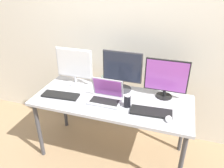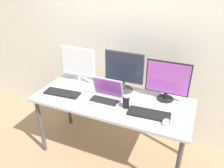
% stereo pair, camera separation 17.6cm
% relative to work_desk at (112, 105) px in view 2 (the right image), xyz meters
% --- Properties ---
extents(ground_plane, '(16.00, 16.00, 0.00)m').
position_rel_work_desk_xyz_m(ground_plane, '(0.00, 0.00, -0.67)').
color(ground_plane, '#9E7F5B').
extents(wall_back, '(7.00, 0.08, 2.60)m').
position_rel_work_desk_xyz_m(wall_back, '(0.00, 0.59, 0.63)').
color(wall_back, silver).
rests_on(wall_back, ground).
extents(work_desk, '(1.64, 0.69, 0.74)m').
position_rel_work_desk_xyz_m(work_desk, '(0.00, 0.00, 0.00)').
color(work_desk, '#424247').
rests_on(work_desk, ground).
extents(monitor_left, '(0.43, 0.18, 0.43)m').
position_rel_work_desk_xyz_m(monitor_left, '(-0.52, 0.21, 0.30)').
color(monitor_left, silver).
rests_on(monitor_left, work_desk).
extents(monitor_center, '(0.43, 0.21, 0.45)m').
position_rel_work_desk_xyz_m(monitor_center, '(0.04, 0.23, 0.31)').
color(monitor_center, '#38383D').
rests_on(monitor_center, work_desk).
extents(monitor_right, '(0.44, 0.17, 0.42)m').
position_rel_work_desk_xyz_m(monitor_right, '(0.51, 0.22, 0.29)').
color(monitor_right, black).
rests_on(monitor_right, work_desk).
extents(laptop_silver, '(0.33, 0.23, 0.24)m').
position_rel_work_desk_xyz_m(laptop_silver, '(-0.05, -0.04, 0.12)').
color(laptop_silver, '#B7B7BC').
rests_on(laptop_silver, work_desk).
extents(keyboard_main, '(0.40, 0.17, 0.02)m').
position_rel_work_desk_xyz_m(keyboard_main, '(-0.54, -0.11, 0.08)').
color(keyboard_main, black).
rests_on(keyboard_main, work_desk).
extents(keyboard_aux, '(0.40, 0.17, 0.02)m').
position_rel_work_desk_xyz_m(keyboard_aux, '(0.43, -0.12, 0.08)').
color(keyboard_aux, black).
rests_on(keyboard_aux, work_desk).
extents(mouse_by_keyboard, '(0.07, 0.10, 0.03)m').
position_rel_work_desk_xyz_m(mouse_by_keyboard, '(0.59, -0.19, 0.08)').
color(mouse_by_keyboard, silver).
rests_on(mouse_by_keyboard, work_desk).
extents(soda_can_near_keyboard, '(0.07, 0.07, 0.13)m').
position_rel_work_desk_xyz_m(soda_can_near_keyboard, '(0.18, -0.08, 0.13)').
color(soda_can_near_keyboard, black).
rests_on(soda_can_near_keyboard, work_desk).
extents(bamboo_vase, '(0.07, 0.07, 0.35)m').
position_rel_work_desk_xyz_m(bamboo_vase, '(-0.18, 0.26, 0.14)').
color(bamboo_vase, '#B2D1B7').
rests_on(bamboo_vase, work_desk).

